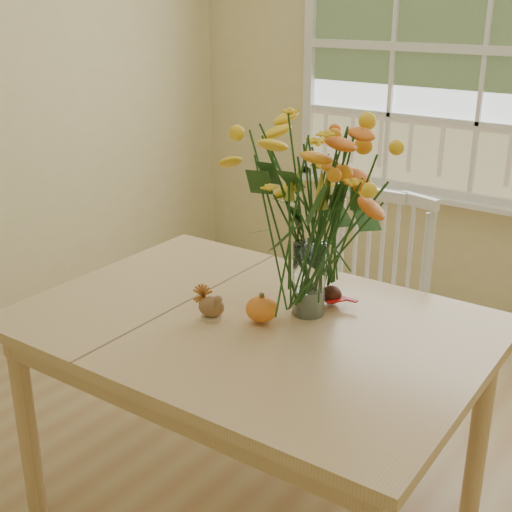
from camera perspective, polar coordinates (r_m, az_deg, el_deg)
The scene contains 9 objects.
floor at distance 2.79m, azimuth -1.43°, elevation -20.10°, with size 4.00×4.50×0.01m, color #A57E50.
wall_back at distance 4.14m, azimuth 18.45°, elevation 13.23°, with size 4.00×0.02×2.70m, color beige.
window at distance 4.09m, azimuth 18.56°, elevation 15.70°, with size 2.42×0.12×1.74m.
dining_table at distance 2.33m, azimuth -0.30°, elevation -7.33°, with size 1.55×1.13×0.81m.
windsor_chair at distance 3.05m, azimuth 9.43°, elevation -3.68°, with size 0.50×0.48×1.02m.
flower_vase at distance 2.21m, azimuth 4.61°, elevation 4.02°, with size 0.52×0.52×0.62m.
pumpkin at distance 2.26m, azimuth 0.48°, elevation -4.54°, with size 0.11×0.11×0.08m, color orange.
turkey_figurine at distance 2.28m, azimuth -3.73°, elevation -4.25°, with size 0.11×0.10×0.11m.
dark_gourd at distance 2.40m, azimuth 6.32°, elevation -3.31°, with size 0.13×0.10×0.06m.
Camera 1 is at (1.31, -1.65, 1.82)m, focal length 48.00 mm.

